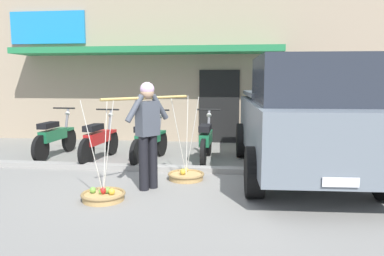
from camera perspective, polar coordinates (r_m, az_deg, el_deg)
The scene contains 11 objects.
ground_plane at distance 6.43m, azimuth -2.76°, elevation -8.19°, with size 90.00×90.00×0.00m, color gray.
sidewalk_curb at distance 7.08m, azimuth -1.80°, elevation -6.30°, with size 20.00×0.24×0.10m, color gray.
fruit_vendor at distance 5.83m, azimuth -6.82°, elevation -0.03°, with size 1.07×1.29×1.70m.
fruit_basket_left_side at distance 5.58m, azimuth -13.48°, elevation -9.99°, with size 0.64×0.64×1.45m.
fruit_basket_right_side at distance 6.52m, azimuth -0.94°, elevation -7.27°, with size 0.64×0.64×1.45m.
motorcycle_nearest_shop at distance 8.88m, azimuth -20.37°, elevation -1.32°, with size 0.54×1.82×1.09m.
motorcycle_second_in_row at distance 8.18m, azimuth -14.11°, elevation -1.79°, with size 0.54×1.82×1.09m.
motorcycle_third_in_row at distance 7.87m, azimuth -6.57°, elevation -1.96°, with size 0.55×1.81×1.09m.
motorcycle_end_of_row at distance 7.88m, azimuth 2.20°, elevation -1.91°, with size 0.54×1.82×1.09m.
parked_truck at distance 6.89m, azimuth 16.57°, elevation 1.30°, with size 2.33×4.78×2.10m.
storefront_building at distance 12.96m, azimuth -3.95°, elevation 9.03°, with size 13.00×6.00×4.20m.
Camera 1 is at (1.06, -6.10, 1.72)m, focal length 34.67 mm.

